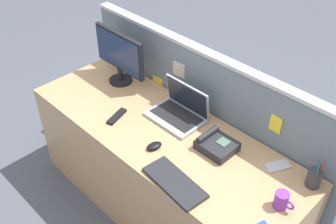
{
  "coord_description": "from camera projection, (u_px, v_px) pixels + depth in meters",
  "views": [
    {
      "loc": [
        1.38,
        -1.32,
        2.38
      ],
      "look_at": [
        0.0,
        0.05,
        0.86
      ],
      "focal_mm": 42.83,
      "sensor_mm": 36.0,
      "label": 1
    }
  ],
  "objects": [
    {
      "name": "ground_plane",
      "position": [
        163.0,
        206.0,
        2.97
      ],
      "size": [
        10.0,
        10.0,
        0.0
      ],
      "primitive_type": "plane",
      "color": "#4C515B"
    },
    {
      "name": "desk",
      "position": [
        163.0,
        172.0,
        2.74
      ],
      "size": [
        1.95,
        0.69,
        0.74
      ],
      "primitive_type": "cube",
      "color": "tan",
      "rests_on": "ground_plane"
    },
    {
      "name": "cubicle_divider",
      "position": [
        202.0,
        123.0,
        2.83
      ],
      "size": [
        2.08,
        0.08,
        1.16
      ],
      "color": "slate",
      "rests_on": "ground_plane"
    },
    {
      "name": "desktop_monitor",
      "position": [
        119.0,
        54.0,
        2.83
      ],
      "size": [
        0.48,
        0.17,
        0.39
      ],
      "color": "black",
      "rests_on": "desk"
    },
    {
      "name": "laptop",
      "position": [
        180.0,
        109.0,
        2.6
      ],
      "size": [
        0.36,
        0.26,
        0.22
      ],
      "color": "#9EA0A8",
      "rests_on": "desk"
    },
    {
      "name": "desk_phone",
      "position": [
        216.0,
        145.0,
        2.36
      ],
      "size": [
        0.21,
        0.19,
        0.09
      ],
      "color": "#232328",
      "rests_on": "desk"
    },
    {
      "name": "keyboard_main",
      "position": [
        175.0,
        183.0,
        2.16
      ],
      "size": [
        0.39,
        0.19,
        0.02
      ],
      "primitive_type": "cube",
      "rotation": [
        0.0,
        0.0,
        -0.1
      ],
      "color": "#232328",
      "rests_on": "desk"
    },
    {
      "name": "computer_mouse_right_hand",
      "position": [
        154.0,
        146.0,
        2.38
      ],
      "size": [
        0.08,
        0.11,
        0.03
      ],
      "primitive_type": "ellipsoid",
      "rotation": [
        0.0,
        0.0,
        -0.18
      ],
      "color": "black",
      "rests_on": "desk"
    },
    {
      "name": "pen_cup",
      "position": [
        314.0,
        178.0,
        2.12
      ],
      "size": [
        0.08,
        0.08,
        0.19
      ],
      "color": "#333338",
      "rests_on": "desk"
    },
    {
      "name": "cell_phone_silver_slab",
      "position": [
        278.0,
        166.0,
        2.27
      ],
      "size": [
        0.13,
        0.16,
        0.01
      ],
      "primitive_type": "cube",
      "rotation": [
        0.0,
        0.0,
        -0.46
      ],
      "color": "#B7BAC1",
      "rests_on": "desk"
    },
    {
      "name": "tv_remote",
      "position": [
        117.0,
        116.0,
        2.61
      ],
      "size": [
        0.09,
        0.18,
        0.02
      ],
      "primitive_type": "cube",
      "rotation": [
        0.0,
        0.0,
        0.29
      ],
      "color": "black",
      "rests_on": "desk"
    },
    {
      "name": "coffee_mug",
      "position": [
        282.0,
        200.0,
        2.01
      ],
      "size": [
        0.11,
        0.07,
        0.1
      ],
      "color": "purple",
      "rests_on": "desk"
    }
  ]
}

